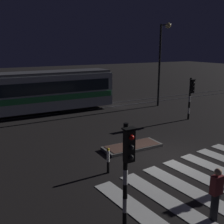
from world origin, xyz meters
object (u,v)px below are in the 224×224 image
at_px(pedestrian_waiting_at_kerb, 216,194).
at_px(street_lamp_trackside_right, 162,55).
at_px(tram, 17,93).
at_px(bollard_island_edge, 108,160).
at_px(traffic_light_corner_far_right, 191,93).
at_px(traffic_light_corner_near_left, 127,161).

bearing_deg(pedestrian_waiting_at_kerb, street_lamp_trackside_right, 57.11).
xyz_separation_m(tram, pedestrian_waiting_at_kerb, (2.88, -15.91, -0.87)).
distance_m(pedestrian_waiting_at_kerb, bollard_island_edge, 4.54).
height_order(tram, pedestrian_waiting_at_kerb, tram).
xyz_separation_m(street_lamp_trackside_right, bollard_island_edge, (-10.01, -9.07, -3.89)).
relative_size(pedestrian_waiting_at_kerb, bollard_island_edge, 1.54).
distance_m(tram, bollard_island_edge, 11.74).
relative_size(traffic_light_corner_far_right, traffic_light_corner_near_left, 0.95).
xyz_separation_m(traffic_light_corner_far_right, bollard_island_edge, (-9.07, -4.54, -1.42)).
height_order(pedestrian_waiting_at_kerb, bollard_island_edge, pedestrian_waiting_at_kerb).
xyz_separation_m(traffic_light_corner_far_right, tram, (-10.61, 7.04, -0.23)).
bearing_deg(traffic_light_corner_far_right, street_lamp_trackside_right, 78.31).
bearing_deg(street_lamp_trackside_right, traffic_light_corner_near_left, -132.06).
bearing_deg(traffic_light_corner_near_left, bollard_island_edge, 70.56).
bearing_deg(tram, pedestrian_waiting_at_kerb, -79.73).
xyz_separation_m(traffic_light_corner_far_right, pedestrian_waiting_at_kerb, (-7.73, -8.87, -1.10)).
bearing_deg(traffic_light_corner_near_left, pedestrian_waiting_at_kerb, -21.76).
distance_m(traffic_light_corner_far_right, traffic_light_corner_near_left, 12.91).
bearing_deg(bollard_island_edge, street_lamp_trackside_right, 42.18).
bearing_deg(traffic_light_corner_far_right, pedestrian_waiting_at_kerb, -131.06).
xyz_separation_m(tram, bollard_island_edge, (1.54, -11.58, -1.19)).
relative_size(street_lamp_trackside_right, tram, 0.46).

